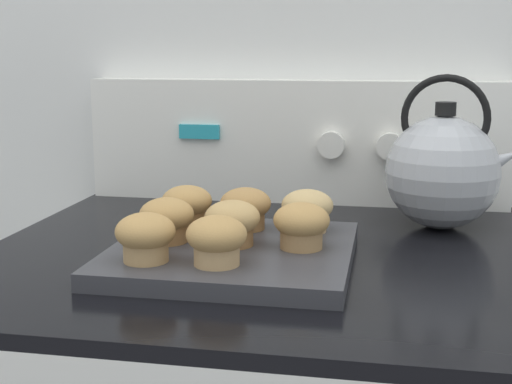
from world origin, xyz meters
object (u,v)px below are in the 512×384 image
Objects in this scene: muffin_r0_c0 at (145,236)px; muffin_r0_c1 at (217,239)px; muffin_r2_c2 at (307,210)px; tea_kettle at (443,170)px; muffin_r2_c1 at (245,207)px; muffin_r1_c1 at (232,222)px; muffin_r1_c2 at (301,225)px; muffin_r1_c0 at (167,219)px; muffin_pan at (233,253)px; muffin_r2_c0 at (187,205)px.

muffin_r0_c1 is (0.09, 0.00, 0.00)m from muffin_r0_c0.
tea_kettle is (0.19, 0.14, 0.04)m from muffin_r2_c2.
muffin_r0_c1 is 0.31× the size of tea_kettle.
tea_kettle reaches higher than muffin_r2_c1.
muffin_r2_c1 is at bearing 90.32° from muffin_r0_c1.
muffin_r1_c1 is 0.09m from muffin_r1_c2.
muffin_r0_c1 is 1.00× the size of muffin_r1_c0.
muffin_pan is at bearing -133.80° from muffin_r2_c2.
muffin_pan is at bearing -45.20° from muffin_r2_c0.
tea_kettle is at bearing 49.33° from muffin_r0_c1.
muffin_r2_c1 is (-0.00, 0.09, 0.04)m from muffin_pan.
muffin_r2_c1 is 0.31m from tea_kettle.
muffin_r0_c1 is 0.12m from muffin_r1_c2.
muffin_r2_c1 reaches higher than muffin_pan.
muffin_r1_c2 is (0.09, 0.00, 0.00)m from muffin_r1_c1.
muffin_r2_c2 is (0.17, 0.00, 0.00)m from muffin_r2_c0.
muffin_pan is at bearing -31.67° from muffin_r1_c1.
muffin_r2_c1 is (-0.09, 0.08, 0.00)m from muffin_r1_c2.
muffin_r2_c2 is 0.31× the size of tea_kettle.
muffin_r0_c0 and muffin_r1_c0 have the same top height.
muffin_r1_c2 is at bearing 1.82° from muffin_pan.
muffin_r2_c2 is at bearing 64.02° from muffin_r0_c1.
muffin_r2_c2 is at bearing 46.20° from muffin_pan.
muffin_r1_c0 is 1.00× the size of muffin_r2_c2.
muffin_r1_c0 is at bearing -179.94° from muffin_r1_c1.
muffin_pan is 4.26× the size of muffin_r0_c0.
tea_kettle is at bearing 32.79° from muffin_r1_c0.
muffin_r1_c1 is at bearing 45.79° from muffin_r0_c0.
tea_kettle reaches higher than muffin_r1_c0.
muffin_r1_c0 is (-0.09, 0.00, 0.04)m from muffin_pan.
muffin_r1_c0 is 0.43m from tea_kettle.
muffin_r0_c1 is at bearing -44.40° from muffin_r1_c0.
muffin_r2_c0 is 0.31× the size of tea_kettle.
muffin_pan is 0.10m from muffin_r1_c2.
muffin_r1_c1 and muffin_r1_c2 have the same top height.
muffin_r0_c1 is 0.42m from tea_kettle.
muffin_r0_c1 is 0.19m from muffin_r2_c2.
muffin_r2_c0 is (-0.08, 0.17, 0.00)m from muffin_r0_c1.
muffin_r2_c2 reaches higher than muffin_pan.
muffin_r0_c0 is at bearing -134.21° from muffin_r1_c1.
muffin_r0_c1 and muffin_r1_c2 have the same top height.
muffin_r1_c0 reaches higher than muffin_pan.
tea_kettle reaches higher than muffin_r2_c0.
muffin_r1_c2 is at bearing 0.86° from muffin_r1_c0.
muffin_r1_c2 is (0.09, 0.00, 0.04)m from muffin_pan.
muffin_r2_c0 is 1.00× the size of muffin_r2_c2.
muffin_r2_c0 is at bearing 179.87° from muffin_r2_c1.
muffin_r0_c0 is (-0.09, -0.09, 0.04)m from muffin_pan.
muffin_r0_c1 and muffin_r2_c0 have the same top height.
tea_kettle reaches higher than muffin_r0_c0.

